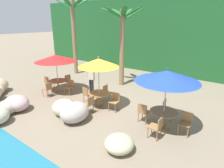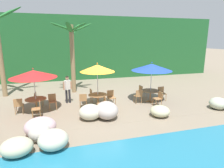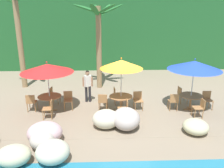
{
  "view_description": "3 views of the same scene",
  "coord_description": "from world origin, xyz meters",
  "px_view_note": "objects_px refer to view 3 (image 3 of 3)",
  "views": [
    {
      "loc": [
        5.51,
        -6.77,
        4.17
      ],
      "look_at": [
        0.13,
        0.51,
        1.14
      ],
      "focal_mm": 30.51,
      "sensor_mm": 36.0,
      "label": 1
    },
    {
      "loc": [
        -2.33,
        -10.42,
        3.86
      ],
      "look_at": [
        0.64,
        0.04,
        1.29
      ],
      "focal_mm": 30.52,
      "sensor_mm": 36.0,
      "label": 2
    },
    {
      "loc": [
        -1.04,
        -10.32,
        4.61
      ],
      "look_at": [
        -0.66,
        0.14,
        1.28
      ],
      "focal_mm": 37.37,
      "sensor_mm": 36.0,
      "label": 3
    }
  ],
  "objects_px": {
    "dining_table_red": "(50,99)",
    "chair_red_left": "(31,102)",
    "chair_orange_inland": "(117,95)",
    "palm_tree_second": "(99,30)",
    "chair_red_inland": "(53,94)",
    "umbrella_blue": "(194,65)",
    "chair_orange_seaward": "(138,99)",
    "waiter_in_white": "(88,84)",
    "chair_red_right": "(49,108)",
    "chair_blue_seaward": "(207,99)",
    "dining_table_blue": "(191,98)",
    "chair_blue_inland": "(181,94)",
    "palm_tree_nearest": "(18,23)",
    "dining_table_orange": "(121,99)",
    "chair_orange_right": "(125,108)",
    "chair_orange_left": "(103,101)",
    "umbrella_red": "(47,68)",
    "umbrella_orange": "(121,64)",
    "chair_blue_left": "(174,101)",
    "chair_blue_right": "(200,107)",
    "chair_red_seaward": "(68,99)"
  },
  "relations": [
    {
      "from": "umbrella_red",
      "to": "umbrella_orange",
      "type": "height_order",
      "value": "umbrella_orange"
    },
    {
      "from": "chair_red_inland",
      "to": "palm_tree_second",
      "type": "height_order",
      "value": "palm_tree_second"
    },
    {
      "from": "chair_blue_inland",
      "to": "chair_orange_seaward",
      "type": "bearing_deg",
      "value": -164.02
    },
    {
      "from": "chair_red_inland",
      "to": "palm_tree_second",
      "type": "bearing_deg",
      "value": 48.85
    },
    {
      "from": "chair_red_seaward",
      "to": "chair_blue_inland",
      "type": "xyz_separation_m",
      "value": [
        5.7,
        0.52,
        0.0
      ]
    },
    {
      "from": "chair_red_seaward",
      "to": "chair_blue_seaward",
      "type": "height_order",
      "value": "same"
    },
    {
      "from": "palm_tree_nearest",
      "to": "chair_blue_right",
      "type": "bearing_deg",
      "value": -27.1
    },
    {
      "from": "dining_table_red",
      "to": "chair_blue_right",
      "type": "height_order",
      "value": "chair_blue_right"
    },
    {
      "from": "dining_table_red",
      "to": "chair_blue_seaward",
      "type": "relative_size",
      "value": 1.26
    },
    {
      "from": "chair_orange_right",
      "to": "palm_tree_second",
      "type": "bearing_deg",
      "value": 104.77
    },
    {
      "from": "chair_blue_inland",
      "to": "chair_blue_right",
      "type": "xyz_separation_m",
      "value": [
        0.29,
        -1.68,
        0.0
      ]
    },
    {
      "from": "umbrella_orange",
      "to": "chair_blue_right",
      "type": "height_order",
      "value": "umbrella_orange"
    },
    {
      "from": "chair_blue_right",
      "to": "dining_table_blue",
      "type": "bearing_deg",
      "value": 97.27
    },
    {
      "from": "chair_blue_right",
      "to": "palm_tree_second",
      "type": "bearing_deg",
      "value": 135.48
    },
    {
      "from": "chair_blue_seaward",
      "to": "palm_tree_second",
      "type": "height_order",
      "value": "palm_tree_second"
    },
    {
      "from": "chair_orange_left",
      "to": "chair_blue_inland",
      "type": "distance_m",
      "value": 4.11
    },
    {
      "from": "chair_blue_seaward",
      "to": "chair_blue_inland",
      "type": "xyz_separation_m",
      "value": [
        -1.03,
        0.73,
        0.0
      ]
    },
    {
      "from": "chair_orange_left",
      "to": "chair_red_left",
      "type": "bearing_deg",
      "value": 179.52
    },
    {
      "from": "dining_table_red",
      "to": "umbrella_orange",
      "type": "bearing_deg",
      "value": -2.3
    },
    {
      "from": "chair_red_right",
      "to": "umbrella_orange",
      "type": "bearing_deg",
      "value": 12.37
    },
    {
      "from": "chair_red_left",
      "to": "waiter_in_white",
      "type": "height_order",
      "value": "waiter_in_white"
    },
    {
      "from": "chair_red_inland",
      "to": "chair_blue_inland",
      "type": "xyz_separation_m",
      "value": [
        6.55,
        -0.15,
        0.0
      ]
    },
    {
      "from": "chair_blue_inland",
      "to": "palm_tree_nearest",
      "type": "bearing_deg",
      "value": 161.23
    },
    {
      "from": "chair_orange_seaward",
      "to": "dining_table_orange",
      "type": "bearing_deg",
      "value": -168.64
    },
    {
      "from": "umbrella_orange",
      "to": "chair_orange_right",
      "type": "height_order",
      "value": "umbrella_orange"
    },
    {
      "from": "chair_orange_seaward",
      "to": "waiter_in_white",
      "type": "distance_m",
      "value": 2.72
    },
    {
      "from": "dining_table_red",
      "to": "chair_orange_right",
      "type": "bearing_deg",
      "value": -15.83
    },
    {
      "from": "umbrella_orange",
      "to": "dining_table_red",
      "type": "bearing_deg",
      "value": 177.7
    },
    {
      "from": "chair_orange_right",
      "to": "chair_red_seaward",
      "type": "bearing_deg",
      "value": 156.14
    },
    {
      "from": "chair_red_seaward",
      "to": "dining_table_blue",
      "type": "distance_m",
      "value": 5.9
    },
    {
      "from": "dining_table_red",
      "to": "chair_orange_seaward",
      "type": "height_order",
      "value": "chair_orange_seaward"
    },
    {
      "from": "chair_red_seaward",
      "to": "umbrella_orange",
      "type": "distance_m",
      "value": 3.1
    },
    {
      "from": "chair_red_inland",
      "to": "chair_orange_inland",
      "type": "height_order",
      "value": "same"
    },
    {
      "from": "chair_orange_right",
      "to": "chair_orange_left",
      "type": "bearing_deg",
      "value": 137.98
    },
    {
      "from": "chair_red_inland",
      "to": "umbrella_blue",
      "type": "xyz_separation_m",
      "value": [
        6.73,
        -0.99,
        1.69
      ]
    },
    {
      "from": "umbrella_red",
      "to": "dining_table_blue",
      "type": "height_order",
      "value": "umbrella_red"
    },
    {
      "from": "dining_table_orange",
      "to": "chair_blue_right",
      "type": "distance_m",
      "value": 3.57
    },
    {
      "from": "palm_tree_second",
      "to": "chair_blue_left",
      "type": "bearing_deg",
      "value": -45.93
    },
    {
      "from": "umbrella_orange",
      "to": "chair_blue_left",
      "type": "height_order",
      "value": "umbrella_orange"
    },
    {
      "from": "chair_orange_inland",
      "to": "palm_tree_second",
      "type": "bearing_deg",
      "value": 108.31
    },
    {
      "from": "dining_table_red",
      "to": "chair_red_left",
      "type": "xyz_separation_m",
      "value": [
        -0.85,
        -0.09,
        -0.1
      ]
    },
    {
      "from": "umbrella_blue",
      "to": "chair_blue_left",
      "type": "distance_m",
      "value": 1.89
    },
    {
      "from": "chair_red_seaward",
      "to": "chair_red_right",
      "type": "distance_m",
      "value": 1.23
    },
    {
      "from": "dining_table_red",
      "to": "chair_orange_inland",
      "type": "relative_size",
      "value": 1.26
    },
    {
      "from": "chair_red_right",
      "to": "dining_table_blue",
      "type": "relative_size",
      "value": 0.79
    },
    {
      "from": "chair_orange_inland",
      "to": "chair_orange_left",
      "type": "distance_m",
      "value": 1.08
    },
    {
      "from": "umbrella_blue",
      "to": "chair_orange_left",
      "type": "bearing_deg",
      "value": 179.86
    },
    {
      "from": "chair_orange_right",
      "to": "dining_table_blue",
      "type": "distance_m",
      "value": 3.37
    },
    {
      "from": "chair_red_inland",
      "to": "chair_blue_right",
      "type": "xyz_separation_m",
      "value": [
        6.84,
        -1.84,
        0.0
      ]
    },
    {
      "from": "chair_red_right",
      "to": "chair_blue_seaward",
      "type": "bearing_deg",
      "value": 6.26
    }
  ]
}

